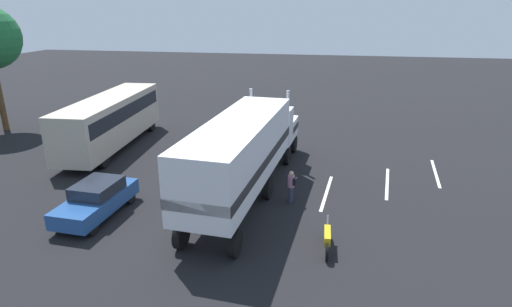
# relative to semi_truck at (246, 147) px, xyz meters

# --- Properties ---
(ground_plane) EXTENTS (120.00, 120.00, 0.00)m
(ground_plane) POSITION_rel_semi_truck_xyz_m (6.45, -0.47, -2.52)
(ground_plane) COLOR black
(lane_stripe_near) EXTENTS (4.39, 0.59, 0.01)m
(lane_stripe_near) POSITION_rel_semi_truck_xyz_m (0.96, -3.97, -2.52)
(lane_stripe_near) COLOR silver
(lane_stripe_near) RESTS_ON ground_plane
(lane_stripe_mid) EXTENTS (4.39, 0.69, 0.01)m
(lane_stripe_mid) POSITION_rel_semi_truck_xyz_m (2.78, -7.16, -2.52)
(lane_stripe_mid) COLOR silver
(lane_stripe_mid) RESTS_ON ground_plane
(lane_stripe_far) EXTENTS (4.39, 0.62, 0.01)m
(lane_stripe_far) POSITION_rel_semi_truck_xyz_m (4.79, -10.04, -2.52)
(lane_stripe_far) COLOR silver
(lane_stripe_far) RESTS_ON ground_plane
(semi_truck) EXTENTS (14.32, 3.70, 4.50)m
(semi_truck) POSITION_rel_semi_truck_xyz_m (0.00, 0.00, 0.00)
(semi_truck) COLOR white
(semi_truck) RESTS_ON ground_plane
(person_bystander) EXTENTS (0.38, 0.48, 1.63)m
(person_bystander) POSITION_rel_semi_truck_xyz_m (-0.48, -2.30, -1.63)
(person_bystander) COLOR #2D3347
(person_bystander) RESTS_ON ground_plane
(parked_bus) EXTENTS (11.14, 3.23, 3.40)m
(parked_bus) POSITION_rel_semi_truck_xyz_m (5.76, 10.39, -0.46)
(parked_bus) COLOR #BFB29E
(parked_bus) RESTS_ON ground_plane
(parked_car) EXTENTS (4.49, 2.04, 1.57)m
(parked_car) POSITION_rel_semi_truck_xyz_m (-3.40, 6.19, -1.72)
(parked_car) COLOR #234C8C
(parked_car) RESTS_ON ground_plane
(motorcycle) EXTENTS (2.11, 0.27, 1.12)m
(motorcycle) POSITION_rel_semi_truck_xyz_m (-4.35, -4.10, -2.04)
(motorcycle) COLOR black
(motorcycle) RESTS_ON ground_plane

